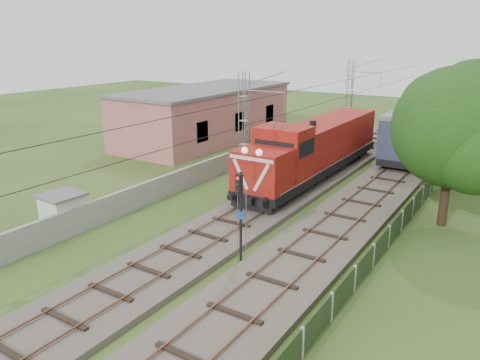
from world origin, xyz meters
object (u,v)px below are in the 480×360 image
Objects in this scene: locomotive at (315,148)px; relay_hut at (63,212)px; coach_rake at (469,93)px; signal_post at (240,203)px.

locomotive reaches higher than relay_hut.
locomotive is at bearing 65.47° from relay_hut.
coach_rake is 57.98m from relay_hut.
locomotive is 0.25× the size of coach_rake.
signal_post is at bearing -79.13° from locomotive.
coach_rake is 33.69× the size of relay_hut.
relay_hut is at bearing -102.35° from coach_rake.
coach_rake reaches higher than relay_hut.
locomotive is 17.87m from relay_hut.
signal_post reaches higher than coach_rake.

